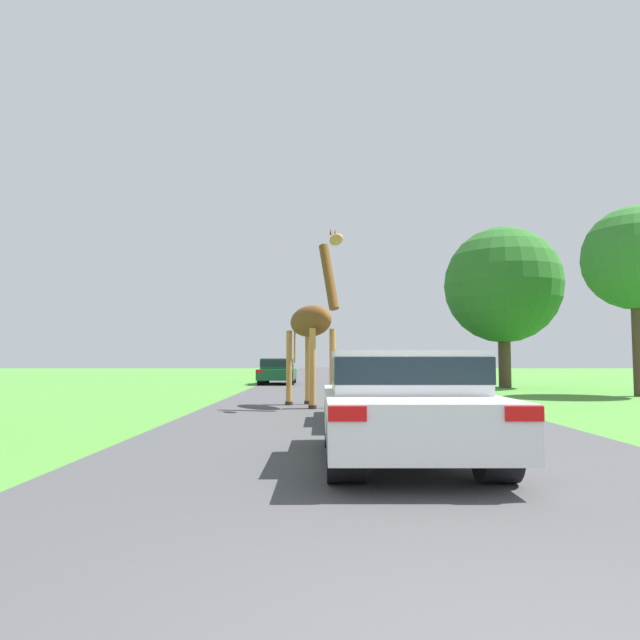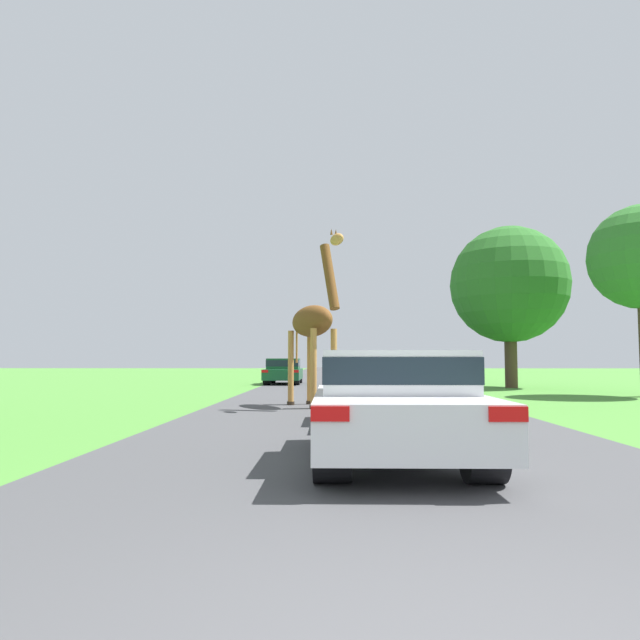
# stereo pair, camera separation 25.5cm
# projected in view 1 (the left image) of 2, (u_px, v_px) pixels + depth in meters

# --- Properties ---
(road) EXTENTS (7.76, 120.00, 0.00)m
(road) POSITION_uv_depth(u_px,v_px,m) (336.00, 382.00, 31.83)
(road) COLOR #424244
(road) RESTS_ON ground
(giraffe_near_road) EXTENTS (1.72, 2.63, 4.64)m
(giraffe_near_road) POSITION_uv_depth(u_px,v_px,m) (314.00, 323.00, 15.54)
(giraffe_near_road) COLOR #B77F3D
(giraffe_near_road) RESTS_ON ground
(car_lead_maroon) EXTENTS (1.96, 4.02, 1.38)m
(car_lead_maroon) POSITION_uv_depth(u_px,v_px,m) (405.00, 402.00, 7.16)
(car_lead_maroon) COLOR silver
(car_lead_maroon) RESTS_ON ground
(car_queue_right) EXTENTS (1.82, 4.09, 1.32)m
(car_queue_right) POSITION_uv_depth(u_px,v_px,m) (279.00, 370.00, 29.63)
(car_queue_right) COLOR #144C28
(car_queue_right) RESTS_ON ground
(car_queue_left) EXTENTS (1.73, 3.95, 1.55)m
(car_queue_left) POSITION_uv_depth(u_px,v_px,m) (388.00, 369.00, 26.22)
(car_queue_left) COLOR navy
(car_queue_left) RESTS_ON ground
(car_far_ahead) EXTENTS (1.80, 4.28, 1.39)m
(car_far_ahead) POSITION_uv_depth(u_px,v_px,m) (385.00, 385.00, 11.85)
(car_far_ahead) COLOR silver
(car_far_ahead) RESTS_ON ground
(car_verge_right) EXTENTS (1.94, 4.01, 1.47)m
(car_verge_right) POSITION_uv_depth(u_px,v_px,m) (374.00, 368.00, 31.39)
(car_verge_right) COLOR black
(car_verge_right) RESTS_ON ground
(tree_left_edge) EXTENTS (5.31, 5.31, 7.34)m
(tree_left_edge) POSITION_uv_depth(u_px,v_px,m) (505.00, 285.00, 26.10)
(tree_left_edge) COLOR #4C3828
(tree_left_edge) RESTS_ON ground
(tree_right_cluster) EXTENTS (3.65, 3.65, 6.67)m
(tree_right_cluster) POSITION_uv_depth(u_px,v_px,m) (638.00, 259.00, 19.97)
(tree_right_cluster) COLOR #4C3828
(tree_right_cluster) RESTS_ON ground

